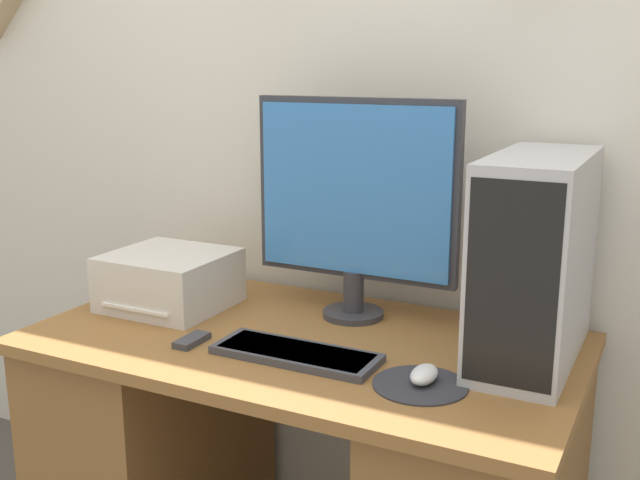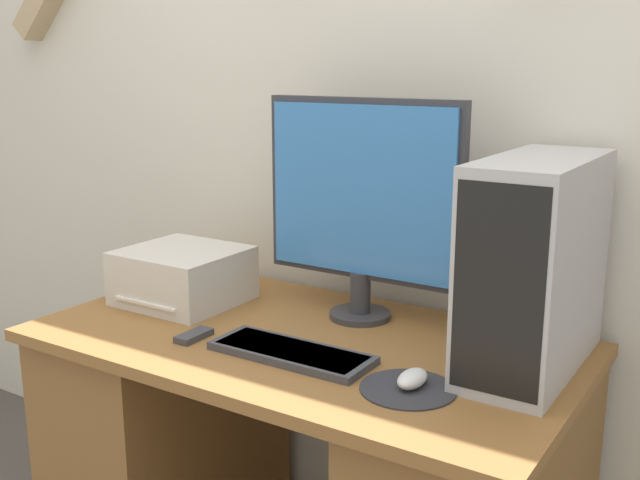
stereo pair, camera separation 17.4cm
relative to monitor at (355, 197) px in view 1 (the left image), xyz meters
name	(u,v)px [view 1 (the left image)]	position (x,y,z in m)	size (l,w,h in m)	color
wall_back	(374,79)	(-0.04, 0.22, 0.29)	(6.40, 0.15, 2.70)	silver
desk	(303,471)	(-0.05, -0.20, -0.68)	(1.32, 0.73, 0.75)	brown
monitor	(355,197)	(0.00, 0.00, 0.00)	(0.55, 0.16, 0.57)	#333338
keyboard	(296,353)	(0.00, -0.32, -0.31)	(0.38, 0.14, 0.02)	#3D3D42
mousepad	(420,385)	(0.30, -0.34, -0.32)	(0.20, 0.20, 0.00)	#2D2D33
mouse	(424,375)	(0.31, -0.33, -0.30)	(0.05, 0.09, 0.03)	silver
computer_tower	(535,259)	(0.47, -0.08, -0.09)	(0.20, 0.48, 0.46)	#B2B2B7
printer	(169,280)	(-0.49, -0.15, -0.24)	(0.31, 0.30, 0.15)	beige
remote_control	(192,340)	(-0.26, -0.35, -0.31)	(0.04, 0.10, 0.02)	#38383D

